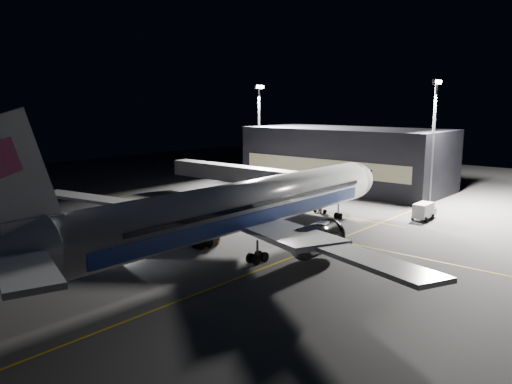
{
  "coord_description": "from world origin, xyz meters",
  "views": [
    {
      "loc": [
        -42.19,
        -37.76,
        16.96
      ],
      "look_at": [
        4.23,
        2.11,
        6.0
      ],
      "focal_mm": 35.0,
      "sensor_mm": 36.0,
      "label": 1
    }
  ],
  "objects": [
    {
      "name": "floodlight_mast_north",
      "position": [
        40.0,
        31.99,
        12.37
      ],
      "size": [
        2.4,
        0.68,
        20.7
      ],
      "color": "#59595E",
      "rests_on": "ground"
    },
    {
      "name": "ground",
      "position": [
        0.0,
        0.0,
        0.0
      ],
      "size": [
        200.0,
        200.0,
        0.0
      ],
      "primitive_type": "plane",
      "color": "#4C4C4F",
      "rests_on": "ground"
    },
    {
      "name": "guide_line_side",
      "position": [
        22.0,
        10.0,
        0.01
      ],
      "size": [
        0.25,
        40.0,
        0.01
      ],
      "primitive_type": "cube",
      "color": "gold",
      "rests_on": "ground"
    },
    {
      "name": "floodlight_mast_south",
      "position": [
        40.0,
        -6.01,
        12.37
      ],
      "size": [
        2.4,
        0.67,
        20.7
      ],
      "color": "#59595E",
      "rests_on": "ground"
    },
    {
      "name": "terminal",
      "position": [
        45.98,
        14.0,
        6.0
      ],
      "size": [
        18.12,
        40.0,
        12.0
      ],
      "color": "black",
      "rests_on": "ground"
    },
    {
      "name": "baggage_tug",
      "position": [
        -12.64,
        9.42,
        0.71
      ],
      "size": [
        2.43,
        2.11,
        1.53
      ],
      "rotation": [
        0.0,
        0.0,
        0.23
      ],
      "color": "black",
      "rests_on": "ground"
    },
    {
      "name": "guide_line_cross",
      "position": [
        0.0,
        -6.0,
        0.01
      ],
      "size": [
        70.0,
        0.25,
        0.01
      ],
      "primitive_type": "cube",
      "color": "gold",
      "rests_on": "ground"
    },
    {
      "name": "safety_cone_b",
      "position": [
        6.0,
        4.0,
        0.26
      ],
      "size": [
        0.35,
        0.35,
        0.52
      ],
      "primitive_type": "cone",
      "color": "#FF4A0A",
      "rests_on": "ground"
    },
    {
      "name": "safety_cone_c",
      "position": [
        -4.11,
        12.55,
        0.28
      ],
      "size": [
        0.37,
        0.37,
        0.55
      ],
      "primitive_type": "cone",
      "color": "#FF4A0A",
      "rests_on": "ground"
    },
    {
      "name": "service_truck",
      "position": [
        28.49,
        -9.81,
        1.33
      ],
      "size": [
        4.9,
        2.24,
        2.48
      ],
      "rotation": [
        0.0,
        0.0,
        0.01
      ],
      "color": "silver",
      "rests_on": "ground"
    },
    {
      "name": "airliner",
      "position": [
        -1.08,
        0.0,
        5.16
      ],
      "size": [
        61.48,
        54.22,
        16.64
      ],
      "color": "silver",
      "rests_on": "ground"
    },
    {
      "name": "safety_cone_a",
      "position": [
        -0.86,
        4.0,
        0.31
      ],
      "size": [
        0.42,
        0.42,
        0.63
      ],
      "primitive_type": "cone",
      "color": "#FF4A0A",
      "rests_on": "ground"
    },
    {
      "name": "jet_bridge",
      "position": [
        22.0,
        18.06,
        4.58
      ],
      "size": [
        3.6,
        34.4,
        6.3
      ],
      "color": "#B2B2B7",
      "rests_on": "ground"
    },
    {
      "name": "guide_line_main",
      "position": [
        10.0,
        0.0,
        0.01
      ],
      "size": [
        0.25,
        80.0,
        0.01
      ],
      "primitive_type": "cube",
      "color": "gold",
      "rests_on": "ground"
    }
  ]
}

